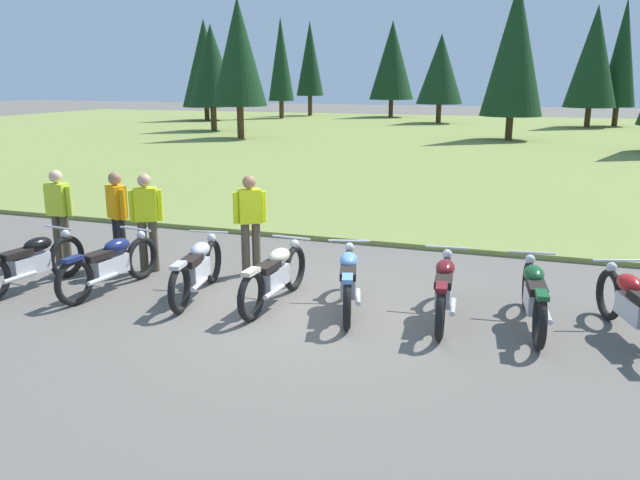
% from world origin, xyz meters
% --- Properties ---
extents(ground_plane, '(140.00, 140.00, 0.00)m').
position_xyz_m(ground_plane, '(0.00, 0.00, 0.00)').
color(ground_plane, '#605B54').
extents(grass_moorland, '(80.00, 44.00, 0.10)m').
position_xyz_m(grass_moorland, '(0.00, 25.84, 0.05)').
color(grass_moorland, olive).
rests_on(grass_moorland, ground).
extents(forest_treeline, '(43.06, 25.70, 8.22)m').
position_xyz_m(forest_treeline, '(-1.08, 32.54, 4.45)').
color(forest_treeline, '#47331E').
rests_on(forest_treeline, ground).
extents(motorcycle_black, '(0.62, 2.09, 0.88)m').
position_xyz_m(motorcycle_black, '(-4.38, -0.45, 0.44)').
color(motorcycle_black, black).
rests_on(motorcycle_black, ground).
extents(motorcycle_navy, '(0.62, 2.09, 0.88)m').
position_xyz_m(motorcycle_navy, '(-3.16, -0.11, 0.44)').
color(motorcycle_navy, black).
rests_on(motorcycle_navy, ground).
extents(motorcycle_silver, '(0.68, 2.09, 0.88)m').
position_xyz_m(motorcycle_silver, '(-1.77, 0.10, 0.44)').
color(motorcycle_silver, black).
rests_on(motorcycle_silver, ground).
extents(motorcycle_cream, '(0.62, 2.10, 0.88)m').
position_xyz_m(motorcycle_cream, '(-0.54, 0.17, 0.44)').
color(motorcycle_cream, black).
rests_on(motorcycle_cream, ground).
extents(motorcycle_sky_blue, '(0.79, 2.05, 0.88)m').
position_xyz_m(motorcycle_sky_blue, '(0.53, 0.28, 0.44)').
color(motorcycle_sky_blue, black).
rests_on(motorcycle_sky_blue, ground).
extents(motorcycle_maroon, '(0.62, 2.10, 0.88)m').
position_xyz_m(motorcycle_maroon, '(1.86, 0.35, 0.44)').
color(motorcycle_maroon, black).
rests_on(motorcycle_maroon, ground).
extents(motorcycle_british_green, '(0.62, 2.10, 0.88)m').
position_xyz_m(motorcycle_british_green, '(3.02, 0.44, 0.44)').
color(motorcycle_british_green, black).
rests_on(motorcycle_british_green, ground).
extents(motorcycle_red, '(0.86, 2.03, 0.88)m').
position_xyz_m(motorcycle_red, '(4.20, 0.43, 0.44)').
color(motorcycle_red, black).
rests_on(motorcycle_red, ground).
extents(rider_with_back_turned, '(0.47, 0.38, 1.67)m').
position_xyz_m(rider_with_back_turned, '(-1.49, 1.39, 0.95)').
color(rider_with_back_turned, '#4C4233').
rests_on(rider_with_back_turned, ground).
extents(rider_in_hivis_vest, '(0.50, 0.36, 1.67)m').
position_xyz_m(rider_in_hivis_vest, '(-3.19, 0.96, 0.95)').
color(rider_in_hivis_vest, '#4C4233').
rests_on(rider_in_hivis_vest, ground).
extents(rider_near_row_end, '(0.55, 0.23, 1.67)m').
position_xyz_m(rider_near_row_end, '(-4.89, 0.85, 0.95)').
color(rider_near_row_end, '#4C4233').
rests_on(rider_near_row_end, ground).
extents(rider_checking_bike, '(0.49, 0.37, 1.67)m').
position_xyz_m(rider_checking_bike, '(-3.79, 0.99, 0.95)').
color(rider_checking_bike, black).
rests_on(rider_checking_bike, ground).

